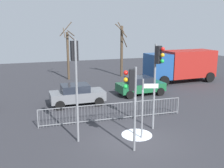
{
  "coord_description": "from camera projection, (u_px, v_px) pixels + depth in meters",
  "views": [
    {
      "loc": [
        -4.72,
        -10.82,
        5.51
      ],
      "look_at": [
        -0.13,
        2.79,
        2.25
      ],
      "focal_mm": 41.49,
      "sensor_mm": 36.0,
      "label": 1
    }
  ],
  "objects": [
    {
      "name": "ground_plane",
      "position": [
        133.0,
        140.0,
        12.69
      ],
      "size": [
        60.0,
        60.0,
        0.0
      ],
      "primitive_type": "plane",
      "color": "#2D2D33"
    },
    {
      "name": "car_grey_near",
      "position": [
        77.0,
        94.0,
        18.26
      ],
      "size": [
        3.81,
        1.93,
        1.47
      ],
      "rotation": [
        0.0,
        0.0,
        0.0
      ],
      "color": "slate",
      "rests_on": "ground"
    },
    {
      "name": "car_green_mid",
      "position": [
        140.0,
        85.0,
        20.93
      ],
      "size": [
        3.87,
        2.06,
        1.47
      ],
      "rotation": [
        0.0,
        0.0,
        0.04
      ],
      "color": "#195933",
      "rests_on": "ground"
    },
    {
      "name": "direction_sign_post",
      "position": [
        144.0,
        106.0,
        12.59
      ],
      "size": [
        0.76,
        0.28,
        3.03
      ],
      "rotation": [
        0.0,
        0.0,
        -0.3
      ],
      "color": "slate",
      "rests_on": "ground"
    },
    {
      "name": "delivery_truck",
      "position": [
        181.0,
        65.0,
        25.51
      ],
      "size": [
        7.14,
        2.96,
        3.1
      ],
      "rotation": [
        0.0,
        0.0,
        3.18
      ],
      "color": "maroon",
      "rests_on": "ground"
    },
    {
      "name": "bare_tree_left",
      "position": [
        68.0,
        53.0,
        26.47
      ],
      "size": [
        1.44,
        1.45,
        5.89
      ],
      "color": "#473828",
      "rests_on": "ground"
    },
    {
      "name": "traffic_light_mid_right",
      "position": [
        157.0,
        68.0,
        13.29
      ],
      "size": [
        0.41,
        0.52,
        4.61
      ],
      "rotation": [
        0.0,
        0.0,
        3.64
      ],
      "color": "slate",
      "rests_on": "ground"
    },
    {
      "name": "traffic_light_foreground_right",
      "position": [
        75.0,
        68.0,
        11.91
      ],
      "size": [
        0.35,
        0.57,
        4.94
      ],
      "rotation": [
        0.0,
        0.0,
        0.13
      ],
      "color": "slate",
      "rests_on": "ground"
    },
    {
      "name": "snow_patch_kerb",
      "position": [
        137.0,
        135.0,
        13.33
      ],
      "size": [
        1.58,
        1.58,
        0.01
      ],
      "primitive_type": "cylinder",
      "color": "silver",
      "rests_on": "ground"
    },
    {
      "name": "traffic_light_foreground_left",
      "position": [
        132.0,
        91.0,
        11.04
      ],
      "size": [
        0.55,
        0.37,
        3.81
      ],
      "rotation": [
        0.0,
        0.0,
        1.26
      ],
      "color": "slate",
      "rests_on": "ground"
    },
    {
      "name": "bare_tree_centre",
      "position": [
        122.0,
        50.0,
        28.02
      ],
      "size": [
        1.32,
        0.94,
        5.86
      ],
      "color": "#473828",
      "rests_on": "ground"
    },
    {
      "name": "pedestrian_guard_railing",
      "position": [
        113.0,
        111.0,
        15.25
      ],
      "size": [
        8.67,
        0.38,
        1.07
      ],
      "rotation": [
        0.0,
        0.0,
        -0.04
      ],
      "color": "slate",
      "rests_on": "ground"
    }
  ]
}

